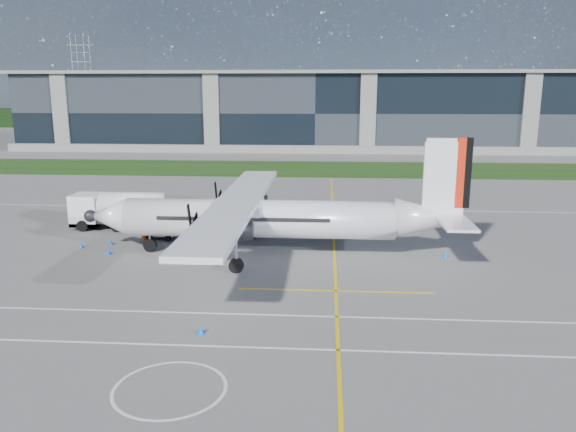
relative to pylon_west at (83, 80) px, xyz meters
The scene contains 17 objects.
ground 136.84m from the pylon_west, 53.97° to the right, with size 400.00×400.00×0.00m, color #605E5B.
grass_strip 130.49m from the pylon_west, 51.89° to the right, with size 400.00×18.00×0.04m, color #183D10.
terminal_building 106.57m from the pylon_west, 41.19° to the right, with size 120.00×20.00×15.00m, color black.
tree_line 81.51m from the pylon_west, ahead, with size 400.00×6.00×6.00m, color black.
pylon_west is the anchor object (origin of this frame).
yellow_taxiway_centerline 163.44m from the pylon_west, 59.34° to the right, with size 0.20×70.00×0.01m, color yellow.
white_lane_line 183.09m from the pylon_west, 64.00° to the right, with size 90.00×0.15×0.01m, color white.
turboprop_aircraft 168.21m from the pylon_west, 62.14° to the right, with size 28.22×29.27×8.78m, color white, non-canonical shape.
fuel_tanker_truck 155.58m from the pylon_west, 65.81° to the right, with size 8.71×2.83×3.27m, color white, non-canonical shape.
baggage_tug 160.71m from the pylon_west, 64.56° to the right, with size 2.60×1.56×1.56m, color white, non-canonical shape.
ground_crew_person 161.21m from the pylon_west, 65.07° to the right, with size 0.78×0.56×1.92m, color #F25907.
safety_cone_stbdwing 154.85m from the pylon_west, 60.46° to the right, with size 0.36×0.36×0.50m, color blue.
safety_cone_fwd 161.35m from the pylon_west, 66.81° to the right, with size 0.36×0.36×0.50m, color blue.
safety_cone_tail 174.64m from the pylon_west, 58.40° to the right, with size 0.36×0.36×0.50m, color blue.
safety_cone_nose_port 163.91m from the pylon_west, 66.11° to the right, with size 0.36×0.36×0.50m, color blue.
safety_cone_portwing 180.16m from the pylon_west, 64.92° to the right, with size 0.36×0.36×0.50m, color blue.
safety_cone_nose_stbd 161.20m from the pylon_west, 66.01° to the right, with size 0.36×0.36×0.50m, color blue.
Camera 1 is at (2.31, -38.60, 12.07)m, focal length 35.00 mm.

